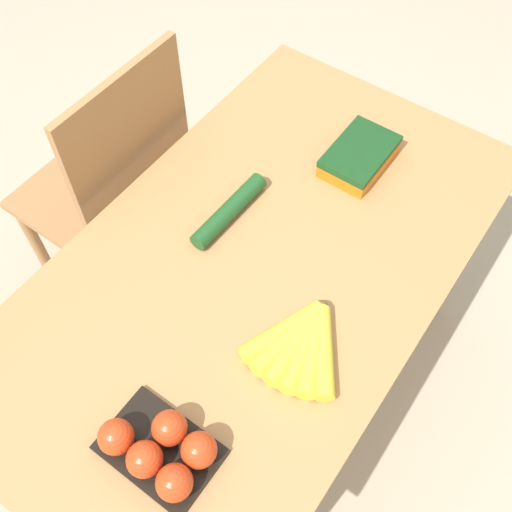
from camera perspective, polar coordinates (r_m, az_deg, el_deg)
ground_plane at (r=1.96m, az=0.00°, el=-12.61°), size 12.00×12.00×0.00m
dining_table at (r=1.39m, az=0.00°, el=-3.24°), size 1.30×0.74×0.74m
chair at (r=1.76m, az=-13.22°, el=5.87°), size 0.42×0.40×0.98m
banana_bunch at (r=1.18m, az=4.37°, el=-8.28°), size 0.21×0.21×0.04m
tomato_pack at (r=1.10m, az=-9.09°, el=-17.84°), size 0.14×0.21×0.07m
carrot_bag at (r=1.47m, az=9.84°, el=9.46°), size 0.19×0.13×0.05m
cucumber_near at (r=1.35m, az=-2.57°, el=4.35°), size 0.23×0.05×0.04m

